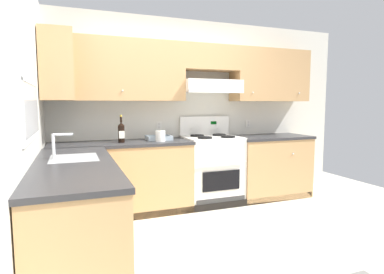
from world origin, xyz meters
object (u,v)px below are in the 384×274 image
(stove, at_px, (212,169))
(bowl, at_px, (159,139))
(wine_bottle, at_px, (121,132))
(paper_towel_roll, at_px, (160,136))

(stove, relative_size, bowl, 3.74)
(stove, relative_size, wine_bottle, 3.55)
(stove, relative_size, paper_towel_roll, 8.89)
(bowl, height_order, paper_towel_roll, paper_towel_roll)
(stove, height_order, paper_towel_roll, stove)
(wine_bottle, bearing_deg, paper_towel_roll, -6.34)
(stove, distance_m, wine_bottle, 1.36)
(bowl, bearing_deg, wine_bottle, -168.58)
(stove, xyz_separation_m, paper_towel_roll, (-0.76, -0.10, 0.50))
(bowl, distance_m, paper_towel_roll, 0.16)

